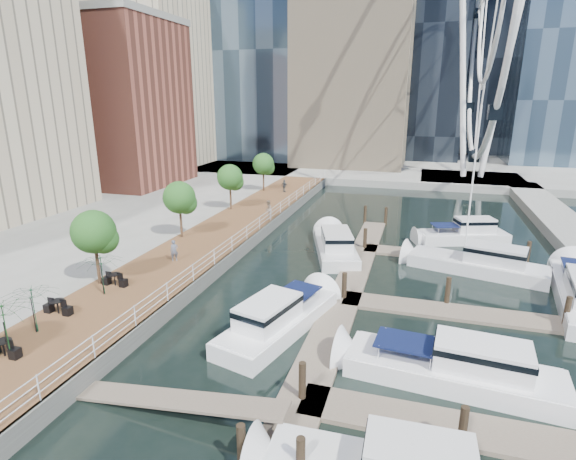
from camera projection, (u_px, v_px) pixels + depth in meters
The scene contains 16 objects.
ground at pixel (251, 363), 20.96m from camera, with size 520.00×520.00×0.00m, color black.
boardwalk at pixel (214, 242), 37.08m from camera, with size 6.00×60.00×1.00m, color brown.
seawall at pixel (248, 245), 36.26m from camera, with size 0.25×60.00×1.00m, color #595954.
land_far at pixel (395, 145), 114.64m from camera, with size 200.00×114.00×1.00m, color gray.
pier at pixel (471, 180), 64.83m from camera, with size 14.00×12.00×1.00m, color gray.
railing at pixel (247, 233), 36.00m from camera, with size 0.10×60.00×1.05m, color white, non-canonical shape.
floating_docks at pixel (429, 289), 27.83m from camera, with size 16.00×34.00×2.60m.
midrise_condos at pixel (57, 84), 51.02m from camera, with size 19.00×67.00×28.00m.
street_trees at pixel (179, 198), 35.75m from camera, with size 2.60×42.60×4.60m.
cafe_tables at pixel (33, 326), 21.58m from camera, with size 2.50×13.70×0.74m.
yacht_foreground at pixel (451, 382), 19.53m from camera, with size 2.66×9.93×2.15m, color white, non-canonical shape.
pedestrian_near at pixel (174, 251), 31.12m from camera, with size 0.54×0.35×1.48m, color #515A6C.
pedestrian_mid at pixel (268, 210), 41.95m from camera, with size 0.87×0.68×1.79m, color #86705D.
pedestrian_far at pixel (284, 186), 54.13m from camera, with size 0.87×0.36×1.48m, color #363D44.
moored_yachts at pixel (453, 284), 29.95m from camera, with size 21.55×31.69×11.50m.
cafe_seating at pixel (46, 306), 21.66m from camera, with size 4.25×10.21×2.67m.
Camera 1 is at (6.89, -17.11, 11.88)m, focal length 28.00 mm.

